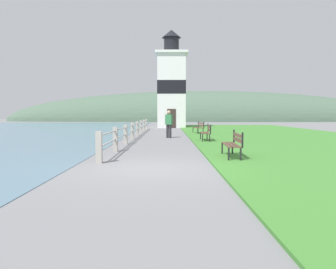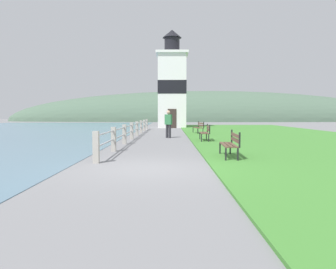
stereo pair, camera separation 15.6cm
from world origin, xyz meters
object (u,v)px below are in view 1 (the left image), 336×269
at_px(park_bench_near, 233,143).
at_px(person_strolling, 168,123).
at_px(park_bench_midway, 206,132).
at_px(lighthouse, 171,86).
at_px(park_bench_far, 198,127).

distance_m(park_bench_near, person_strolling, 9.64).
distance_m(park_bench_midway, lighthouse, 18.34).
xyz_separation_m(park_bench_midway, person_strolling, (-2.05, 2.60, 0.39)).
relative_size(park_bench_far, lighthouse, 0.18).
bearing_deg(park_bench_near, lighthouse, -82.98).
distance_m(park_bench_near, park_bench_midway, 6.79).
relative_size(park_bench_midway, park_bench_far, 0.91).
xyz_separation_m(park_bench_far, person_strolling, (-2.28, -4.06, 0.39)).
xyz_separation_m(park_bench_near, park_bench_far, (0.11, 13.45, 0.00)).
relative_size(park_bench_near, lighthouse, 0.17).
distance_m(park_bench_near, park_bench_far, 13.45).
height_order(park_bench_midway, park_bench_far, same).
bearing_deg(lighthouse, person_strolling, -91.19).
relative_size(park_bench_near, person_strolling, 1.05).
bearing_deg(park_bench_far, person_strolling, 53.47).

